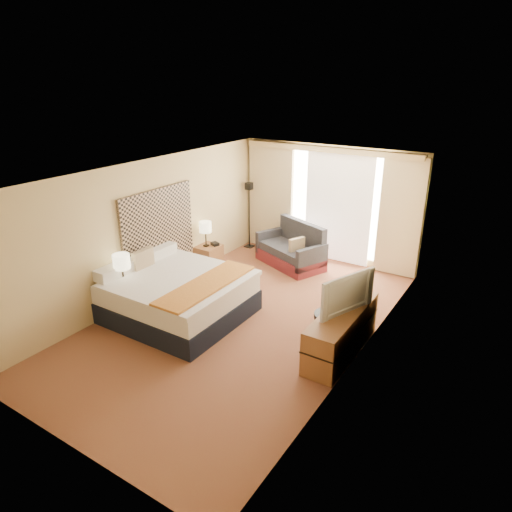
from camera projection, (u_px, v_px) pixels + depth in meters
The scene contains 21 objects.
floor at pixel (243, 320), 8.01m from camera, with size 4.20×7.00×0.02m, color maroon.
ceiling at pixel (241, 172), 7.04m from camera, with size 4.20×7.00×0.02m, color white.
wall_back at pixel (329, 204), 10.27m from camera, with size 4.20×0.02×2.60m, color #CEB97E.
wall_front at pixel (55, 352), 4.79m from camera, with size 4.20×0.02×2.60m, color #CEB97E.
wall_left at pixel (149, 229), 8.57m from camera, with size 0.02×7.00×2.60m, color #CEB97E.
wall_right at pixel (364, 279), 6.48m from camera, with size 0.02×7.00×2.60m, color #CEB97E.
headboard at pixel (159, 228), 8.72m from camera, with size 0.06×1.85×1.50m, color black.
nightstand_left at pixel (121, 303), 8.02m from camera, with size 0.45×0.52×0.55m, color brown.
nightstand_right at pixel (209, 258), 9.98m from camera, with size 0.45×0.52×0.55m, color brown.
media_dresser at pixel (341, 332), 6.97m from camera, with size 0.50×1.80×0.70m, color brown.
window at pixel (339, 205), 10.11m from camera, with size 2.30×0.02×2.30m, color white.
curtains at pixel (327, 200), 10.14m from camera, with size 4.12×0.19×2.56m.
bed at pixel (177, 295), 8.02m from camera, with size 2.24×2.05×1.09m.
loveseat at pixel (292, 251), 10.21m from camera, with size 1.75×1.36×0.97m.
floor_lamp at pixel (249, 202), 10.97m from camera, with size 0.21×0.21×1.62m.
desk_chair at pixel (332, 319), 7.04m from camera, with size 0.54×0.54×1.10m.
lamp_left at pixel (122, 262), 7.78m from camera, with size 0.29×0.29×0.62m.
lamp_right at pixel (205, 227), 9.70m from camera, with size 0.26×0.26×0.55m.
tissue_box at pixel (115, 287), 7.82m from camera, with size 0.13×0.13×0.12m, color #86B4D0.
telephone at pixel (215, 244), 9.90m from camera, with size 0.17×0.13×0.07m, color black.
television at pixel (343, 291), 6.79m from camera, with size 1.06×0.14×0.61m, color black.
Camera 1 is at (3.97, -5.80, 4.01)m, focal length 32.00 mm.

